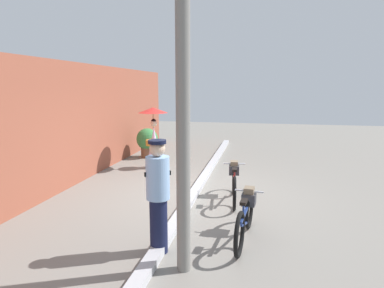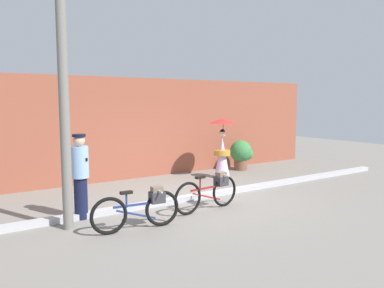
{
  "view_description": "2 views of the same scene",
  "coord_description": "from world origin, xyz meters",
  "px_view_note": "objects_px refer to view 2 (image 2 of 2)",
  "views": [
    {
      "loc": [
        -6.97,
        -1.39,
        2.42
      ],
      "look_at": [
        0.41,
        0.15,
        1.08
      ],
      "focal_mm": 30.52,
      "sensor_mm": 36.0,
      "label": 1
    },
    {
      "loc": [
        -4.95,
        -7.34,
        2.31
      ],
      "look_at": [
        0.21,
        0.39,
        1.27
      ],
      "focal_mm": 35.83,
      "sensor_mm": 36.0,
      "label": 2
    }
  ],
  "objects_px": {
    "person_officer": "(80,174)",
    "person_with_parasol": "(222,147)",
    "bicycle_near_officer": "(141,208)",
    "potted_plant_by_door": "(242,153)",
    "bicycle_far_side": "(210,191)",
    "utility_pole": "(64,96)"
  },
  "relations": [
    {
      "from": "bicycle_far_side",
      "to": "person_with_parasol",
      "type": "bearing_deg",
      "value": 47.45
    },
    {
      "from": "bicycle_far_side",
      "to": "utility_pole",
      "type": "relative_size",
      "value": 0.36
    },
    {
      "from": "person_officer",
      "to": "person_with_parasol",
      "type": "relative_size",
      "value": 0.93
    },
    {
      "from": "person_with_parasol",
      "to": "potted_plant_by_door",
      "type": "bearing_deg",
      "value": 26.43
    },
    {
      "from": "person_officer",
      "to": "person_with_parasol",
      "type": "xyz_separation_m",
      "value": [
        4.87,
        1.68,
        0.04
      ]
    },
    {
      "from": "bicycle_near_officer",
      "to": "person_with_parasol",
      "type": "relative_size",
      "value": 0.92
    },
    {
      "from": "person_with_parasol",
      "to": "potted_plant_by_door",
      "type": "relative_size",
      "value": 1.8
    },
    {
      "from": "potted_plant_by_door",
      "to": "utility_pole",
      "type": "distance_m",
      "value": 7.42
    },
    {
      "from": "potted_plant_by_door",
      "to": "person_with_parasol",
      "type": "bearing_deg",
      "value": -153.57
    },
    {
      "from": "bicycle_far_side",
      "to": "person_officer",
      "type": "xyz_separation_m",
      "value": [
        -2.5,
        0.9,
        0.48
      ]
    },
    {
      "from": "person_with_parasol",
      "to": "bicycle_near_officer",
      "type": "bearing_deg",
      "value": -145.05
    },
    {
      "from": "bicycle_near_officer",
      "to": "bicycle_far_side",
      "type": "height_order",
      "value": "bicycle_far_side"
    },
    {
      "from": "bicycle_near_officer",
      "to": "potted_plant_by_door",
      "type": "xyz_separation_m",
      "value": [
        5.52,
        3.59,
        0.17
      ]
    },
    {
      "from": "bicycle_near_officer",
      "to": "utility_pole",
      "type": "xyz_separation_m",
      "value": [
        -1.08,
        0.76,
        2.0
      ]
    },
    {
      "from": "person_officer",
      "to": "potted_plant_by_door",
      "type": "height_order",
      "value": "person_officer"
    },
    {
      "from": "potted_plant_by_door",
      "to": "utility_pole",
      "type": "xyz_separation_m",
      "value": [
        -6.61,
        -2.83,
        1.83
      ]
    },
    {
      "from": "bicycle_far_side",
      "to": "person_officer",
      "type": "relative_size",
      "value": 1.02
    },
    {
      "from": "bicycle_near_officer",
      "to": "bicycle_far_side",
      "type": "relative_size",
      "value": 0.97
    },
    {
      "from": "potted_plant_by_door",
      "to": "bicycle_far_side",
      "type": "bearing_deg",
      "value": -138.84
    },
    {
      "from": "bicycle_far_side",
      "to": "utility_pole",
      "type": "xyz_separation_m",
      "value": [
        -2.88,
        0.43,
        1.99
      ]
    },
    {
      "from": "bicycle_far_side",
      "to": "person_with_parasol",
      "type": "xyz_separation_m",
      "value": [
        2.37,
        2.58,
        0.53
      ]
    },
    {
      "from": "potted_plant_by_door",
      "to": "utility_pole",
      "type": "height_order",
      "value": "utility_pole"
    }
  ]
}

